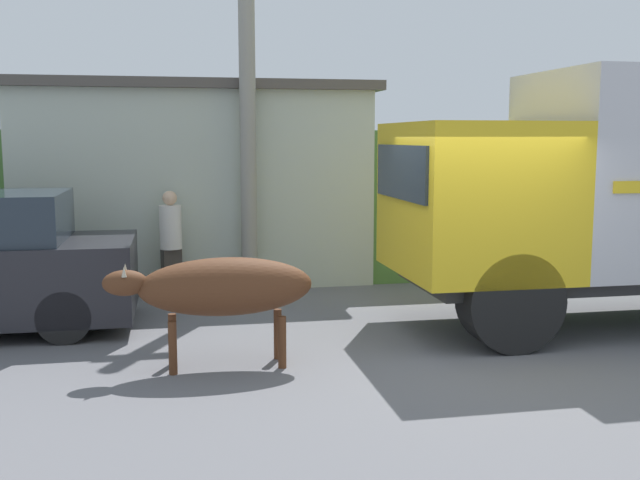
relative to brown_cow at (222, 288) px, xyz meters
name	(u,v)px	position (x,y,z in m)	size (l,w,h in m)	color
ground_plane	(469,353)	(2.85, -0.03, -0.88)	(60.00, 60.00, 0.00)	slate
hillside_embankment	(333,194)	(2.85, 7.52, 0.43)	(32.00, 6.73, 2.61)	#4C7A38
building_backdrop	(195,182)	(-0.10, 5.29, 0.84)	(6.12, 2.70, 3.42)	#B2BCAD
brown_cow	(222,288)	(0.00, 0.00, 0.00)	(2.24, 0.63, 1.21)	#512D19
pedestrian_on_hill	(171,240)	(-0.54, 3.71, 0.04)	(0.43, 0.43, 1.68)	#38332D
utility_pole	(248,99)	(0.69, 3.81, 2.20)	(0.90, 0.26, 5.96)	gray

